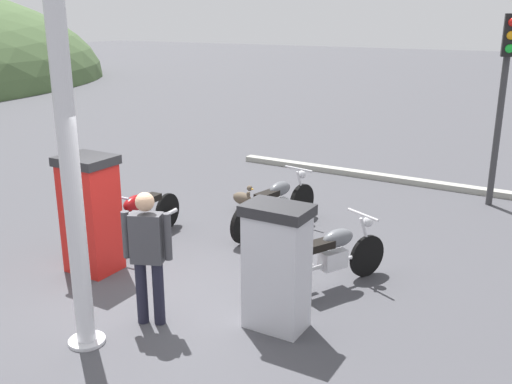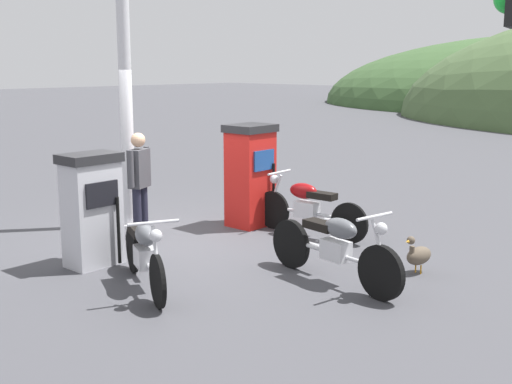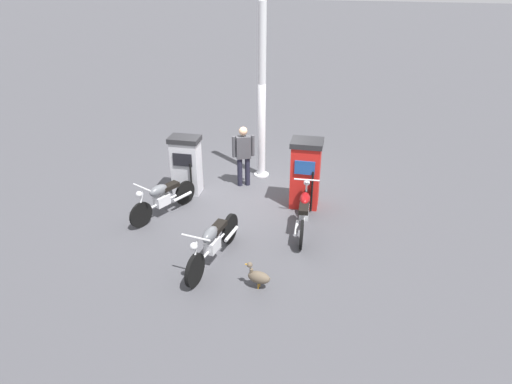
{
  "view_description": "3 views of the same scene",
  "coord_description": "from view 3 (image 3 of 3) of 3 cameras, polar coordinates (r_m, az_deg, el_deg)",
  "views": [
    {
      "loc": [
        -4.95,
        -4.39,
        3.42
      ],
      "look_at": [
        1.63,
        -0.3,
        1.06
      ],
      "focal_mm": 40.27,
      "sensor_mm": 36.0,
      "label": 1
    },
    {
      "loc": [
        7.35,
        -5.99,
        2.58
      ],
      "look_at": [
        1.5,
        0.21,
        0.91
      ],
      "focal_mm": 45.78,
      "sensor_mm": 36.0,
      "label": 2
    },
    {
      "loc": [
        9.75,
        2.57,
        5.28
      ],
      "look_at": [
        1.11,
        0.51,
        0.7
      ],
      "focal_mm": 31.84,
      "sensor_mm": 36.0,
      "label": 3
    }
  ],
  "objects": [
    {
      "name": "canopy_support_pole",
      "position": [
        11.67,
        0.75,
        11.67
      ],
      "size": [
        0.4,
        0.4,
        4.42
      ],
      "color": "silver",
      "rests_on": "ground"
    },
    {
      "name": "fuel_pump_near",
      "position": [
        11.33,
        -8.75,
        3.41
      ],
      "size": [
        0.55,
        0.75,
        1.47
      ],
      "color": "silver",
      "rests_on": "ground"
    },
    {
      "name": "attendant_person",
      "position": [
        11.5,
        -1.59,
        4.94
      ],
      "size": [
        0.33,
        0.56,
        1.59
      ],
      "color": "#1E1E2D",
      "rests_on": "ground"
    },
    {
      "name": "wandering_duck",
      "position": [
        8.2,
        0.3,
        -10.58
      ],
      "size": [
        0.26,
        0.51,
        0.51
      ],
      "color": "brown",
      "rests_on": "ground"
    },
    {
      "name": "motorcycle_far_pump",
      "position": [
        9.8,
        6.06,
        -2.23
      ],
      "size": [
        2.01,
        0.56,
        0.94
      ],
      "color": "black",
      "rests_on": "ground"
    },
    {
      "name": "fuel_pump_far",
      "position": [
        10.6,
        6.23,
        2.37
      ],
      "size": [
        0.66,
        0.74,
        1.65
      ],
      "color": "red",
      "rests_on": "ground"
    },
    {
      "name": "motorcycle_extra",
      "position": [
        8.73,
        -5.45,
        -6.37
      ],
      "size": [
        2.13,
        0.65,
        0.95
      ],
      "color": "black",
      "rests_on": "ground"
    },
    {
      "name": "motorcycle_near_pump",
      "position": [
        10.47,
        -11.7,
        -0.65
      ],
      "size": [
        1.77,
        0.94,
        0.93
      ],
      "color": "black",
      "rests_on": "ground"
    },
    {
      "name": "ground_plane",
      "position": [
        11.38,
        -1.23,
        -0.34
      ],
      "size": [
        120.0,
        120.0,
        0.0
      ],
      "primitive_type": "plane",
      "color": "#424247"
    }
  ]
}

